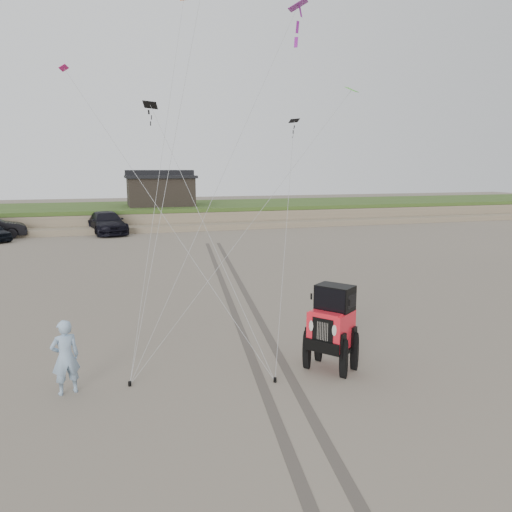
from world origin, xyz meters
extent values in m
plane|color=#6B6054|center=(0.00, 0.00, 0.00)|extent=(160.00, 160.00, 0.00)
cube|color=#7A6B54|center=(0.00, 38.00, 0.70)|extent=(160.00, 12.00, 1.40)
cube|color=#2D4719|center=(0.00, 38.00, 1.55)|extent=(160.00, 12.00, 0.35)
cube|color=#7A6B54|center=(0.00, 31.50, 0.25)|extent=(160.00, 3.50, 0.50)
cube|color=black|center=(2.00, 37.00, 3.03)|extent=(6.00, 5.00, 2.60)
cube|color=black|center=(2.00, 37.00, 4.45)|extent=(6.40, 5.40, 0.25)
cube|color=black|center=(2.00, 37.00, 4.83)|extent=(6.40, 1.20, 0.50)
imported|color=black|center=(-3.05, 30.56, 0.88)|extent=(3.59, 6.42, 1.76)
imported|color=#7FA6C5|center=(-4.18, 0.38, 0.91)|extent=(0.76, 0.62, 1.81)
cube|color=black|center=(3.99, 6.84, 7.07)|extent=(0.41, 0.29, 0.18)
cube|color=black|center=(-1.34, 7.61, 7.56)|extent=(0.56, 0.49, 0.31)
cube|color=#D71A78|center=(-4.35, 9.66, 9.05)|extent=(0.38, 0.47, 0.23)
cube|color=#8B198E|center=(5.00, 9.18, 11.96)|extent=(1.22, 1.51, 0.58)
cube|color=#41CB23|center=(6.99, 8.00, 8.51)|extent=(0.85, 0.87, 0.30)
cylinder|color=black|center=(-2.74, 0.36, 0.06)|extent=(0.08, 0.08, 0.12)
cylinder|color=black|center=(0.76, -0.46, 0.06)|extent=(0.08, 0.08, 0.12)
cube|color=#4C443D|center=(1.60, 8.00, 0.00)|extent=(4.42, 29.74, 0.01)
cube|color=#4C443D|center=(2.40, 8.00, 0.00)|extent=(4.42, 29.74, 0.01)
camera|label=1|loc=(-3.10, -11.58, 5.31)|focal=35.00mm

